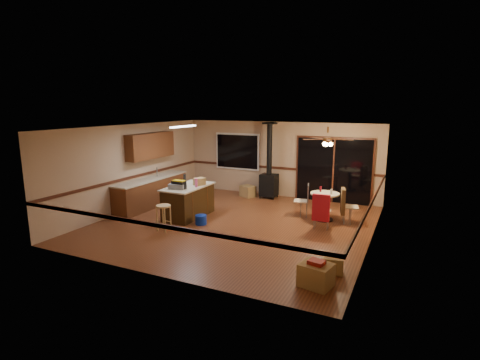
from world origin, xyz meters
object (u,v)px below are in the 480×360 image
Objects in this scene: box_under_window at (248,191)px; blue_bucket at (201,220)px; kitchen_island at (188,201)px; box_corner_a at (316,275)px; chair_right at (344,201)px; dining_table at (325,202)px; wood_stove at (269,177)px; toolbox_black at (179,185)px; chair_left at (305,196)px; toolbox_grey at (177,186)px; bar_stool at (164,218)px; chair_near at (321,208)px; box_corner_b at (333,264)px.

blue_bucket is at bearing -87.75° from box_under_window.
box_corner_a is (4.38, -2.61, -0.25)m from kitchen_island.
dining_table is at bearing -179.39° from chair_right.
box_under_window is at bearing -168.27° from wood_stove.
box_under_window is (0.61, 3.29, -0.81)m from toolbox_black.
kitchen_island is 4.39× the size of toolbox_black.
chair_left is 2.87m from box_under_window.
chair_right is (3.44, 1.81, 0.47)m from blue_bucket.
toolbox_grey is 1.44× the size of blue_bucket.
toolbox_grey is 0.56× the size of dining_table.
box_under_window is at bearing 79.56° from toolbox_black.
toolbox_black is at bearing -148.89° from chair_left.
wood_stove is 2.90m from dining_table.
chair_right reaches higher than blue_bucket.
wood_stove is 0.92m from box_under_window.
box_corner_a is (4.26, -1.29, -0.13)m from bar_stool.
chair_near is (3.73, 0.44, 0.14)m from kitchen_island.
dining_table is (3.62, 1.32, 0.07)m from kitchen_island.
chair_left reaches higher than box_corner_a.
box_corner_a reaches higher than blue_bucket.
chair_right is at bearing -23.71° from box_under_window.
toolbox_grey reaches higher than chair_left.
blue_bucket is at bearing -148.25° from dining_table.
box_corner_a is at bearing -78.00° from chair_near.
dining_table reaches higher than box_corner_a.
chair_near is 2.53m from box_corner_b.
toolbox_grey is 1.12m from bar_stool.
wood_stove is at bearing 68.79° from toolbox_black.
dining_table is at bearing -36.66° from wood_stove.
wood_stove is 6.47m from box_corner_a.
kitchen_island is 4.35m from chair_right.
chair_near is (0.71, -1.01, 0.01)m from chair_left.
bar_stool is at bearing 163.19° from box_corner_a.
toolbox_grey is at bearing -157.38° from chair_right.
toolbox_grey reaches higher than kitchen_island.
toolbox_black reaches higher than blue_bucket.
box_corner_b is (1.51, -3.37, -0.43)m from chair_left.
chair_left is 0.74× the size of chair_near.
box_corner_a is at bearing -30.84° from kitchen_island.
kitchen_island is at bearing 80.11° from toolbox_grey.
kitchen_island is at bearing 95.01° from bar_stool.
chair_near is 0.98m from chair_right.
chair_right is at bearing 0.61° from dining_table.
chair_right is (4.18, 1.72, -0.41)m from toolbox_black.
toolbox_black is 4.89m from box_corner_b.
chair_right is at bearing -31.19° from wood_stove.
chair_near reaches higher than dining_table.
toolbox_grey reaches higher than box_corner_b.
kitchen_island reaches higher than box_under_window.
box_under_window is (-0.73, -0.15, -0.53)m from wood_stove.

